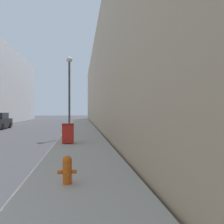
{
  "coord_description": "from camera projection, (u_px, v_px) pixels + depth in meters",
  "views": [
    {
      "loc": [
        5.57,
        -3.67,
        1.87
      ],
      "look_at": [
        8.29,
        18.16,
        1.77
      ],
      "focal_mm": 40.0,
      "sensor_mm": 36.0,
      "label": 1
    }
  ],
  "objects": [
    {
      "name": "sidewalk_right",
      "position": [
        82.0,
        132.0,
        21.52
      ],
      "size": [
        2.9,
        60.0,
        0.15
      ],
      "color": "#ADA89E",
      "rests_on": "ground"
    },
    {
      "name": "building_right_stone",
      "position": [
        144.0,
        83.0,
        30.37
      ],
      "size": [
        12.0,
        60.0,
        10.62
      ],
      "color": "tan",
      "rests_on": "ground"
    },
    {
      "name": "fire_hydrant",
      "position": [
        67.0,
        169.0,
        5.87
      ],
      "size": [
        0.46,
        0.34,
        0.67
      ],
      "color": "#D15614",
      "rests_on": "sidewalk_right"
    },
    {
      "name": "trash_bin",
      "position": [
        68.0,
        133.0,
        13.27
      ],
      "size": [
        0.61,
        0.69,
        1.04
      ],
      "color": "red",
      "rests_on": "sidewalk_right"
    },
    {
      "name": "lamppost",
      "position": [
        69.0,
        88.0,
        16.98
      ],
      "size": [
        0.4,
        0.4,
        5.41
      ],
      "color": "#4C4C51",
      "rests_on": "sidewalk_right"
    }
  ]
}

